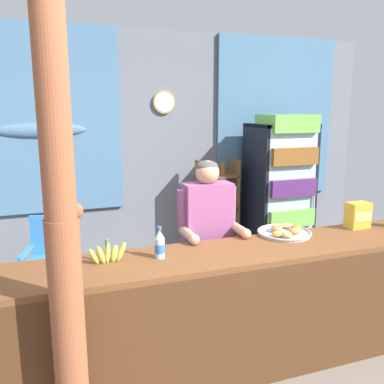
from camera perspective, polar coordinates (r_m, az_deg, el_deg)
name	(u,v)px	position (r m, az deg, el deg)	size (l,w,h in m)	color
ground_plane	(203,321)	(3.86, 1.51, -17.64)	(7.62, 7.62, 0.00)	slate
back_wall_curtained	(155,146)	(4.99, -5.14, 6.43)	(5.68, 0.22, 2.77)	slate
stall_counter	(239,303)	(2.95, 6.64, -15.14)	(3.31, 0.56, 0.91)	brown
timber_post	(62,230)	(2.13, -17.74, -5.08)	(0.19, 0.17, 2.71)	#995133
drink_fridge	(281,183)	(5.05, 12.29, 1.21)	(0.71, 0.65, 1.82)	black
bottle_shelf_rack	(217,210)	(4.98, 3.53, -2.53)	(0.48, 0.28, 1.28)	brown
plastic_lawn_chair	(50,256)	(4.21, -19.23, -8.40)	(0.54, 0.54, 0.86)	#3884D6
shopkeeper	(207,229)	(3.32, 2.16, -5.13)	(0.50, 0.42, 1.49)	#28282D
soda_bottle_water	(160,245)	(2.74, -4.55, -7.36)	(0.07, 0.07, 0.22)	silver
snack_box_choco_powder	(358,215)	(3.67, 22.20, -3.02)	(0.18, 0.13, 0.21)	gold
pastry_tray	(285,232)	(3.32, 12.82, -5.46)	(0.43, 0.43, 0.07)	#BCBCC1
banana_bunch	(109,254)	(2.72, -11.57, -8.43)	(0.26, 0.05, 0.16)	#B7C647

